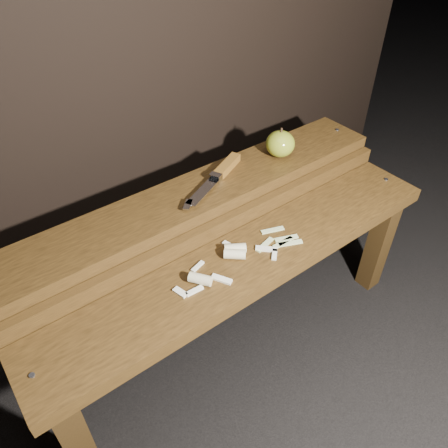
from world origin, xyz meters
TOP-DOWN VIEW (x-y plane):
  - ground at (0.00, 0.00)m, footprint 60.00×60.00m
  - bench_front_tier at (0.00, -0.06)m, footprint 1.20×0.20m
  - bench_rear_tier at (0.00, 0.17)m, footprint 1.20×0.21m
  - apple at (0.30, 0.17)m, footprint 0.09×0.09m
  - knife at (0.09, 0.19)m, footprint 0.28×0.14m
  - apple_scraps at (-0.05, -0.04)m, footprint 0.37×0.14m

SIDE VIEW (x-z plane):
  - ground at x=0.00m, z-range 0.00..0.00m
  - bench_front_tier at x=0.00m, z-range 0.14..0.56m
  - bench_rear_tier at x=0.00m, z-range 0.16..0.67m
  - apple_scraps at x=-0.05m, z-range 0.42..0.44m
  - knife at x=0.09m, z-range 0.50..0.52m
  - apple at x=0.30m, z-range 0.49..0.59m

